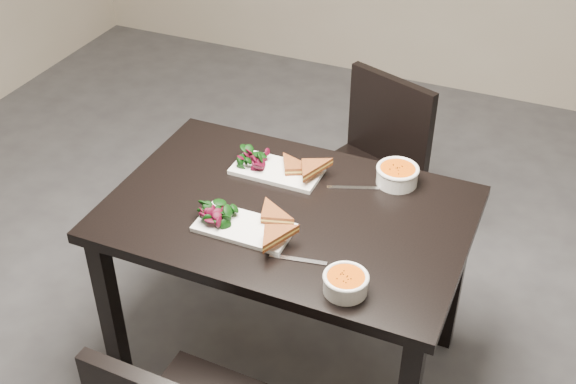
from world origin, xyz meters
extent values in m
plane|color=#47474C|center=(0.00, 0.00, 0.00)|extent=(5.00, 5.00, 0.00)
cube|color=black|center=(0.02, -0.03, 0.73)|extent=(1.20, 0.80, 0.04)
cube|color=black|center=(-0.52, -0.37, 0.35)|extent=(0.06, 0.06, 0.71)
cube|color=black|center=(-0.52, 0.31, 0.35)|extent=(0.06, 0.06, 0.71)
cube|color=black|center=(0.56, 0.31, 0.35)|extent=(0.06, 0.06, 0.71)
cube|color=black|center=(0.05, 0.66, 0.43)|extent=(0.54, 0.54, 0.04)
cube|color=black|center=(-0.18, 0.56, 0.21)|extent=(0.05, 0.05, 0.41)
cube|color=black|center=(0.15, 0.43, 0.21)|extent=(0.05, 0.05, 0.41)
cube|color=black|center=(-0.05, 0.90, 0.21)|extent=(0.05, 0.05, 0.41)
cube|color=black|center=(0.28, 0.77, 0.21)|extent=(0.05, 0.05, 0.41)
cube|color=black|center=(0.12, 0.84, 0.65)|extent=(0.41, 0.19, 0.40)
cube|color=white|center=(-0.07, -0.18, 0.76)|extent=(0.31, 0.16, 0.02)
cylinder|color=white|center=(0.33, -0.32, 0.78)|extent=(0.13, 0.13, 0.05)
cylinder|color=orange|center=(0.33, -0.32, 0.80)|extent=(0.11, 0.11, 0.02)
torus|color=white|center=(0.33, -0.32, 0.80)|extent=(0.13, 0.13, 0.01)
cube|color=silver|center=(0.15, -0.25, 0.75)|extent=(0.18, 0.05, 0.00)
cube|color=white|center=(-0.10, 0.15, 0.76)|extent=(0.32, 0.16, 0.02)
cylinder|color=white|center=(0.31, 0.26, 0.78)|extent=(0.14, 0.14, 0.06)
cylinder|color=orange|center=(0.31, 0.26, 0.80)|extent=(0.12, 0.12, 0.02)
torus|color=white|center=(0.31, 0.26, 0.81)|extent=(0.15, 0.15, 0.01)
cube|color=silver|center=(0.18, 0.17, 0.75)|extent=(0.17, 0.08, 0.00)
camera|label=1|loc=(0.78, -1.80, 2.22)|focal=45.31mm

